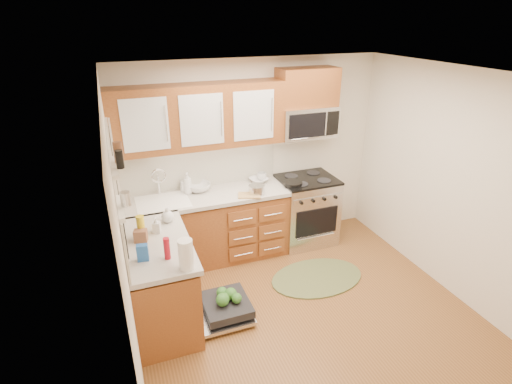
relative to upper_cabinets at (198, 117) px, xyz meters
name	(u,v)px	position (x,y,z in m)	size (l,w,h in m)	color
floor	(307,315)	(0.73, -1.57, -1.88)	(3.50, 3.50, 0.00)	brown
ceiling	(323,77)	(0.73, -1.57, 0.62)	(3.50, 3.50, 0.00)	white
wall_back	(252,156)	(0.73, 0.18, -0.62)	(3.50, 0.04, 2.50)	silver
wall_front	(458,341)	(0.73, -3.33, -0.62)	(3.50, 0.04, 2.50)	silver
wall_left	(123,246)	(-1.02, -1.57, -0.62)	(0.04, 3.50, 2.50)	silver
wall_right	(457,186)	(2.48, -1.57, -0.62)	(0.04, 3.50, 2.50)	silver
base_cabinet_back	(207,230)	(0.00, -0.12, -1.45)	(2.05, 0.60, 0.85)	brown
base_cabinet_left	(161,284)	(-0.72, -1.05, -1.45)	(0.60, 1.25, 0.85)	brown
countertop_back	(205,197)	(0.00, -0.14, -0.97)	(2.07, 0.64, 0.05)	#A8A29A
countertop_left	(157,244)	(-0.71, -1.05, -0.97)	(0.64, 1.27, 0.05)	#A8A29A
backsplash_back	(199,166)	(0.00, 0.16, -0.67)	(2.05, 0.02, 0.57)	beige
backsplash_left	(121,221)	(-1.01, -1.05, -0.67)	(0.02, 1.25, 0.57)	beige
upper_cabinets	(198,117)	(0.00, 0.00, 0.00)	(2.05, 0.35, 0.75)	brown
cabinet_over_mw	(307,87)	(1.41, 0.00, 0.26)	(0.76, 0.35, 0.47)	brown
range	(306,210)	(1.41, -0.15, -1.40)	(0.76, 0.64, 0.95)	silver
microwave	(306,121)	(1.41, -0.02, -0.18)	(0.76, 0.38, 0.40)	silver
sink	(164,211)	(-0.52, -0.16, -1.07)	(0.62, 0.50, 0.26)	white
dishwasher	(223,309)	(-0.13, -1.27, -1.77)	(0.70, 0.60, 0.20)	silver
window	(116,189)	(-1.01, -1.07, -0.32)	(0.03, 1.05, 1.05)	white
window_blind	(114,153)	(-0.98, -1.07, 0.00)	(0.02, 0.96, 0.40)	white
shelf_upper	(114,167)	(-0.99, -1.92, 0.17)	(0.04, 0.40, 0.03)	white
shelf_lower	(121,208)	(-0.99, -1.92, -0.12)	(0.04, 0.40, 0.03)	white
rug	(317,277)	(1.14, -1.03, -1.86)	(1.17, 0.76, 0.02)	#626C3E
skillet	(293,183)	(1.12, -0.28, -0.90)	(0.25, 0.25, 0.05)	black
stock_pot	(257,190)	(0.60, -0.33, -0.89)	(0.20, 0.20, 0.12)	silver
cutting_board	(249,195)	(0.50, -0.35, -0.94)	(0.27, 0.18, 0.02)	#A07F49
canister	(184,186)	(-0.22, 0.07, -0.88)	(0.09, 0.09, 0.15)	silver
paper_towel_roll	(186,254)	(-0.52, -1.59, -0.81)	(0.13, 0.13, 0.28)	white
mustard_bottle	(141,227)	(-0.84, -0.92, -0.83)	(0.08, 0.08, 0.24)	yellow
red_bottle	(167,248)	(-0.66, -1.38, -0.84)	(0.06, 0.06, 0.21)	#A10D1B
wooden_box	(141,236)	(-0.85, -0.99, -0.89)	(0.12, 0.09, 0.12)	brown
blue_carton	(143,253)	(-0.87, -1.34, -0.87)	(0.10, 0.06, 0.16)	#21549D
bowl_a	(259,180)	(0.77, 0.03, -0.92)	(0.23, 0.23, 0.06)	#999999
bowl_b	(199,187)	(-0.05, 0.03, -0.90)	(0.30, 0.30, 0.10)	#999999
cup	(262,176)	(0.83, 0.07, -0.90)	(0.13, 0.13, 0.10)	#999999
soap_bottle_a	(188,183)	(-0.19, -0.02, -0.81)	(0.11, 0.11, 0.28)	#999999
soap_bottle_b	(156,225)	(-0.69, -0.86, -0.86)	(0.08, 0.08, 0.17)	#999999
soap_bottle_c	(167,214)	(-0.54, -0.67, -0.86)	(0.14, 0.14, 0.17)	#999999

